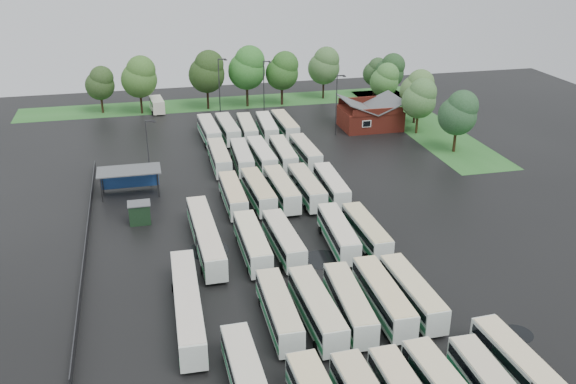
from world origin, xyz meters
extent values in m
plane|color=black|center=(0.00, 0.00, 0.00)|extent=(160.00, 160.00, 0.00)
cube|color=maroon|center=(24.00, 42.80, 1.70)|extent=(10.00, 8.00, 3.40)
cube|color=#4C4F51|center=(21.50, 42.80, 4.30)|extent=(5.07, 8.60, 2.19)
cube|color=#4C4F51|center=(26.50, 42.80, 4.30)|extent=(5.07, 8.60, 2.19)
cube|color=maroon|center=(24.00, 38.80, 3.90)|extent=(9.00, 0.20, 1.20)
cube|color=silver|center=(22.00, 38.75, 2.00)|extent=(1.60, 0.12, 1.20)
cylinder|color=#2D2D30|center=(-20.80, 20.00, 1.70)|extent=(0.16, 0.16, 3.40)
cylinder|color=#2D2D30|center=(-13.60, 20.00, 1.70)|extent=(0.16, 0.16, 3.40)
cylinder|color=#2D2D30|center=(-20.80, 23.20, 1.70)|extent=(0.16, 0.16, 3.40)
cylinder|color=#2D2D30|center=(-13.60, 23.20, 1.70)|extent=(0.16, 0.16, 3.40)
cube|color=#4C4F51|center=(-17.20, 21.60, 3.50)|extent=(8.20, 4.20, 0.15)
cube|color=navy|center=(-17.20, 23.50, 1.60)|extent=(7.60, 0.08, 2.60)
cube|color=black|center=(-16.20, 12.60, 1.25)|extent=(2.50, 2.00, 2.50)
cube|color=#4C4F51|center=(-16.20, 12.60, 2.56)|extent=(2.70, 2.20, 0.12)
cube|color=#2A6626|center=(2.00, 64.80, 0.01)|extent=(80.00, 10.00, 0.01)
cube|color=#2A6626|center=(34.00, 42.80, 0.01)|extent=(10.00, 50.00, 0.01)
cube|color=#2D2D30|center=(-22.20, 8.00, 0.60)|extent=(0.10, 50.00, 1.20)
cube|color=beige|center=(5.04, -25.91, 2.97)|extent=(2.73, 10.73, 0.11)
cylinder|color=black|center=(5.04, -22.41, 0.41)|extent=(2.33, 0.88, 0.88)
cube|color=beige|center=(8.58, -26.24, 2.91)|extent=(2.20, 10.44, 0.11)
cylinder|color=black|center=(8.58, -22.80, 0.40)|extent=(2.28, 0.86, 0.86)
cube|color=silver|center=(-4.56, -12.08, 1.64)|extent=(2.34, 10.78, 2.47)
cube|color=black|center=(-4.56, -12.08, 2.13)|extent=(2.39, 10.35, 0.79)
cube|color=#187A3E|center=(-4.56, -12.08, 1.09)|extent=(2.38, 10.57, 0.54)
cube|color=beige|center=(-4.56, -12.08, 2.92)|extent=(2.24, 10.46, 0.11)
cylinder|color=black|center=(-4.56, -15.53, 0.40)|extent=(2.29, 0.86, 0.86)
cylinder|color=black|center=(-4.56, -8.64, 0.40)|extent=(2.29, 0.86, 0.86)
cube|color=silver|center=(-1.22, -12.72, 1.70)|extent=(2.62, 11.24, 2.56)
cube|color=black|center=(-1.22, -12.72, 2.21)|extent=(2.66, 10.79, 0.82)
cube|color=#258549|center=(-1.22, -12.72, 1.14)|extent=(2.66, 11.02, 0.56)
cube|color=beige|center=(-1.22, -12.72, 3.03)|extent=(2.51, 10.90, 0.11)
cylinder|color=black|center=(-1.22, -16.30, 0.42)|extent=(2.38, 0.89, 0.89)
cylinder|color=black|center=(-1.22, -9.14, 0.42)|extent=(2.38, 0.89, 0.89)
cube|color=silver|center=(1.91, -12.54, 1.66)|extent=(2.80, 10.98, 2.49)
cube|color=black|center=(1.91, -12.54, 2.15)|extent=(2.83, 10.55, 0.80)
cube|color=#238146|center=(1.91, -12.54, 1.11)|extent=(2.83, 10.77, 0.55)
cube|color=beige|center=(1.91, -12.54, 2.95)|extent=(2.69, 10.65, 0.11)
cylinder|color=black|center=(1.91, -16.02, 0.41)|extent=(2.31, 0.87, 0.87)
cylinder|color=black|center=(1.91, -9.05, 0.41)|extent=(2.31, 0.87, 0.87)
cube|color=silver|center=(5.27, -12.26, 1.69)|extent=(2.40, 11.16, 2.55)
cube|color=black|center=(5.27, -12.26, 2.20)|extent=(2.46, 10.71, 0.82)
cube|color=#2F7A4D|center=(5.27, -12.26, 1.13)|extent=(2.45, 10.93, 0.56)
cube|color=beige|center=(5.27, -12.26, 3.02)|extent=(2.31, 10.82, 0.11)
cylinder|color=black|center=(5.27, -15.83, 0.42)|extent=(2.37, 0.89, 0.89)
cylinder|color=black|center=(5.27, -8.70, 0.42)|extent=(2.37, 0.89, 0.89)
cube|color=silver|center=(8.21, -12.12, 1.64)|extent=(2.48, 10.84, 2.47)
cube|color=black|center=(8.21, -12.12, 2.14)|extent=(2.52, 10.41, 0.79)
cube|color=#2B7849|center=(8.21, -12.12, 1.10)|extent=(2.52, 10.63, 0.54)
cube|color=beige|center=(8.21, -12.12, 2.92)|extent=(2.38, 10.52, 0.11)
cylinder|color=black|center=(8.21, -15.58, 0.40)|extent=(2.29, 0.86, 0.86)
cylinder|color=black|center=(8.21, -8.67, 0.40)|extent=(2.29, 0.86, 0.86)
cube|color=silver|center=(-4.54, 1.14, 1.70)|extent=(2.37, 11.20, 2.56)
cube|color=black|center=(-4.54, 1.14, 2.21)|extent=(2.42, 10.75, 0.82)
cube|color=#27824B|center=(-4.54, 1.14, 1.14)|extent=(2.41, 10.97, 0.56)
cube|color=beige|center=(-4.54, 1.14, 3.03)|extent=(2.27, 10.86, 0.11)
cylinder|color=black|center=(-4.54, -2.44, 0.42)|extent=(2.38, 0.90, 0.90)
cylinder|color=black|center=(-4.54, 4.72, 0.42)|extent=(2.38, 0.90, 0.90)
cube|color=silver|center=(-1.07, 1.16, 1.64)|extent=(2.65, 10.84, 2.47)
cube|color=black|center=(-1.07, 1.16, 2.13)|extent=(2.69, 10.41, 0.79)
cube|color=#1F8046|center=(-1.07, 1.16, 1.09)|extent=(2.69, 10.62, 0.54)
cube|color=beige|center=(-1.07, 1.16, 2.91)|extent=(2.55, 10.51, 0.11)
cylinder|color=black|center=(-1.07, -2.28, 0.40)|extent=(2.29, 0.86, 0.86)
cylinder|color=black|center=(-1.07, 4.60, 0.40)|extent=(2.29, 0.86, 0.86)
cube|color=silver|center=(5.18, 1.27, 1.66)|extent=(2.84, 11.04, 2.51)
cube|color=black|center=(5.18, 1.27, 2.16)|extent=(2.87, 10.60, 0.80)
cube|color=#1E8448|center=(5.18, 1.27, 1.11)|extent=(2.87, 10.82, 0.55)
cube|color=beige|center=(5.18, 1.27, 2.96)|extent=(2.73, 10.70, 0.11)
cylinder|color=black|center=(5.18, -2.23, 0.41)|extent=(2.32, 0.87, 0.87)
cylinder|color=black|center=(5.18, 4.76, 0.41)|extent=(2.32, 0.87, 0.87)
cube|color=silver|center=(8.38, 0.98, 1.63)|extent=(2.38, 10.73, 2.45)
cube|color=black|center=(8.38, 0.98, 2.12)|extent=(2.43, 10.30, 0.78)
cube|color=#217545|center=(8.38, 0.98, 1.09)|extent=(2.42, 10.52, 0.54)
cube|color=beige|center=(8.38, 0.98, 2.90)|extent=(2.29, 10.41, 0.11)
cylinder|color=black|center=(8.38, -2.44, 0.40)|extent=(2.27, 0.86, 0.86)
cylinder|color=black|center=(8.38, 4.41, 0.40)|extent=(2.27, 0.86, 0.86)
cube|color=silver|center=(-4.55, 14.63, 1.62)|extent=(2.23, 10.68, 2.45)
cube|color=black|center=(-4.55, 14.63, 2.11)|extent=(2.29, 10.25, 0.78)
cube|color=#287C4C|center=(-4.55, 14.63, 1.09)|extent=(2.28, 10.47, 0.54)
cube|color=beige|center=(-4.55, 14.63, 2.89)|extent=(2.14, 10.36, 0.11)
cylinder|color=black|center=(-4.55, 11.22, 0.40)|extent=(2.27, 0.85, 0.85)
cylinder|color=black|center=(-4.55, 18.05, 0.40)|extent=(2.27, 0.85, 0.85)
cube|color=silver|center=(-1.22, 14.92, 1.68)|extent=(2.75, 11.11, 2.53)
cube|color=black|center=(-1.22, 14.92, 2.18)|extent=(2.79, 10.67, 0.81)
cube|color=#1A7F40|center=(-1.22, 14.92, 1.12)|extent=(2.79, 10.89, 0.56)
cube|color=beige|center=(-1.22, 14.92, 2.99)|extent=(2.64, 10.78, 0.11)
cylinder|color=black|center=(-1.22, 11.39, 0.41)|extent=(2.34, 0.88, 0.88)
cylinder|color=black|center=(-1.22, 18.45, 0.41)|extent=(2.34, 0.88, 0.88)
cube|color=silver|center=(1.84, 14.96, 1.69)|extent=(2.62, 11.15, 2.54)
cube|color=black|center=(1.84, 14.96, 2.20)|extent=(2.66, 10.71, 0.81)
cube|color=#1C7545|center=(1.84, 14.96, 1.13)|extent=(2.66, 10.93, 0.56)
cube|color=beige|center=(1.84, 14.96, 3.00)|extent=(2.52, 10.82, 0.11)
cylinder|color=black|center=(1.84, 11.41, 0.42)|extent=(2.36, 0.89, 0.89)
cylinder|color=black|center=(1.84, 18.51, 0.42)|extent=(2.36, 0.89, 0.89)
cube|color=silver|center=(5.16, 14.81, 1.70)|extent=(2.52, 11.21, 2.56)
cube|color=black|center=(5.16, 14.81, 2.21)|extent=(2.57, 10.77, 0.82)
cube|color=#2E824E|center=(5.16, 14.81, 1.14)|extent=(2.56, 10.99, 0.56)
cube|color=beige|center=(5.16, 14.81, 3.03)|extent=(2.42, 10.88, 0.11)
cylinder|color=black|center=(5.16, 11.24, 0.42)|extent=(2.37, 0.89, 0.89)
cylinder|color=black|center=(5.16, 18.39, 0.42)|extent=(2.37, 0.89, 0.89)
cube|color=silver|center=(8.50, 14.73, 1.64)|extent=(2.58, 10.87, 2.48)
cube|color=black|center=(8.50, 14.73, 2.14)|extent=(2.62, 10.44, 0.79)
cube|color=#1D8647|center=(8.50, 14.73, 1.10)|extent=(2.62, 10.65, 0.54)
cube|color=silver|center=(8.50, 14.73, 2.93)|extent=(2.48, 10.54, 0.11)
cylinder|color=black|center=(8.50, 11.28, 0.41)|extent=(2.30, 0.86, 0.86)
cylinder|color=black|center=(8.50, 18.19, 0.41)|extent=(2.30, 0.86, 0.86)
cube|color=silver|center=(-4.36, 28.69, 1.67)|extent=(2.40, 11.01, 2.52)
cube|color=black|center=(-4.36, 28.69, 2.18)|extent=(2.45, 10.57, 0.81)
cube|color=#1A783E|center=(-4.36, 28.69, 1.12)|extent=(2.45, 10.79, 0.55)
cube|color=beige|center=(-4.36, 28.69, 2.98)|extent=(2.31, 10.68, 0.11)
cylinder|color=black|center=(-4.36, 25.17, 0.41)|extent=(2.34, 0.88, 0.88)
cylinder|color=black|center=(-4.36, 32.21, 0.41)|extent=(2.34, 0.88, 0.88)
cube|color=silver|center=(-1.13, 28.12, 1.65)|extent=(2.66, 10.90, 2.48)
cube|color=black|center=(-1.13, 28.12, 2.14)|extent=(2.70, 10.47, 0.79)
cube|color=#2A7445|center=(-1.13, 28.12, 1.10)|extent=(2.70, 10.68, 0.55)
cube|color=beige|center=(-1.13, 28.12, 2.93)|extent=(2.56, 10.57, 0.11)
cylinder|color=black|center=(-1.13, 24.66, 0.41)|extent=(2.30, 0.87, 0.87)
cylinder|color=black|center=(-1.13, 31.58, 0.41)|extent=(2.30, 0.87, 0.87)
cube|color=silver|center=(1.81, 28.09, 1.69)|extent=(2.57, 11.17, 2.55)
cube|color=black|center=(1.81, 28.09, 2.20)|extent=(2.62, 10.73, 0.82)
cube|color=#27854D|center=(1.81, 28.09, 1.13)|extent=(2.61, 10.95, 0.56)
cube|color=silver|center=(1.81, 28.09, 3.01)|extent=(2.47, 10.84, 0.11)
cylinder|color=black|center=(1.81, 24.53, 0.42)|extent=(2.36, 0.89, 0.89)
cylinder|color=black|center=(1.81, 31.65, 0.42)|extent=(2.36, 0.89, 0.89)
cube|color=silver|center=(5.09, 28.18, 1.65)|extent=(2.49, 10.88, 2.48)
cube|color=black|center=(5.09, 28.18, 2.14)|extent=(2.53, 10.45, 0.79)
cube|color=#267843|center=(5.09, 28.18, 1.10)|extent=(2.53, 10.66, 0.55)
cube|color=beige|center=(5.09, 28.18, 2.93)|extent=(2.39, 10.55, 0.11)
cylinder|color=black|center=(5.09, 24.71, 0.41)|extent=(2.30, 0.87, 0.87)
cylinder|color=black|center=(5.09, 31.64, 0.41)|extent=(2.30, 0.87, 0.87)
cube|color=silver|center=(8.53, 28.25, 1.64)|extent=(2.46, 10.80, 2.47)
cube|color=black|center=(8.53, 28.25, 2.13)|extent=(2.51, 10.37, 0.79)
cube|color=#23824E|center=(8.53, 28.25, 1.09)|extent=(2.50, 10.59, 0.54)
cube|color=beige|center=(8.53, 28.25, 2.91)|extent=(2.36, 10.48, 0.11)
cylinder|color=black|center=(8.53, 24.81, 0.40)|extent=(2.29, 0.86, 0.86)
cylinder|color=black|center=(8.53, 31.69, 0.40)|extent=(2.29, 0.86, 0.86)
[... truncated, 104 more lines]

